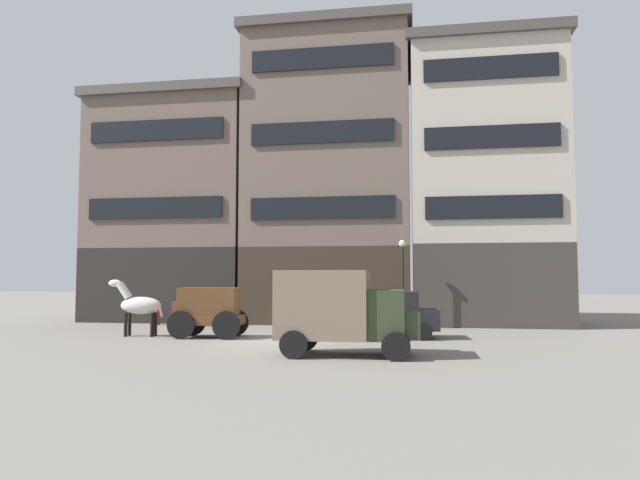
% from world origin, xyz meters
% --- Properties ---
extents(ground_plane, '(120.00, 120.00, 0.00)m').
position_xyz_m(ground_plane, '(0.00, 0.00, 0.00)').
color(ground_plane, slate).
extents(building_far_left, '(9.24, 7.06, 12.64)m').
position_xyz_m(building_far_left, '(-8.17, 9.89, 6.36)').
color(building_far_left, black).
rests_on(building_far_left, ground_plane).
extents(building_center_left, '(9.09, 7.06, 15.80)m').
position_xyz_m(building_center_left, '(0.64, 9.89, 7.94)').
color(building_center_left, '#33281E').
rests_on(building_center_left, ground_plane).
extents(building_center_right, '(7.96, 7.06, 14.59)m').
position_xyz_m(building_center_right, '(8.81, 9.89, 7.34)').
color(building_center_right, '#38332D').
rests_on(building_center_right, ground_plane).
extents(cargo_wagon, '(2.99, 1.68, 1.98)m').
position_xyz_m(cargo_wagon, '(-3.04, 0.80, 1.15)').
color(cargo_wagon, brown).
rests_on(cargo_wagon, ground_plane).
extents(draft_horse, '(2.35, 0.71, 2.30)m').
position_xyz_m(draft_horse, '(-5.99, 0.79, 1.27)').
color(draft_horse, beige).
rests_on(draft_horse, ground_plane).
extents(delivery_truck_near, '(4.36, 2.15, 2.62)m').
position_xyz_m(delivery_truck_near, '(2.87, -3.34, 1.42)').
color(delivery_truck_near, '#2D3823').
rests_on(delivery_truck_near, ground_plane).
extents(sedan_dark, '(3.82, 2.11, 1.83)m').
position_xyz_m(sedan_dark, '(4.20, 1.86, 0.91)').
color(sedan_dark, black).
rests_on(sedan_dark, ground_plane).
extents(pedestrian_officer, '(0.51, 0.51, 1.79)m').
position_xyz_m(pedestrian_officer, '(-4.84, 5.58, 0.98)').
color(pedestrian_officer, '#38332D').
rests_on(pedestrian_officer, ground_plane).
extents(streetlamp_curbside, '(0.32, 0.32, 4.12)m').
position_xyz_m(streetlamp_curbside, '(4.59, 5.77, 2.67)').
color(streetlamp_curbside, black).
rests_on(streetlamp_curbside, ground_plane).
extents(fire_hydrant_curbside, '(0.24, 0.24, 0.83)m').
position_xyz_m(fire_hydrant_curbside, '(-7.56, 5.88, 0.43)').
color(fire_hydrant_curbside, maroon).
rests_on(fire_hydrant_curbside, ground_plane).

